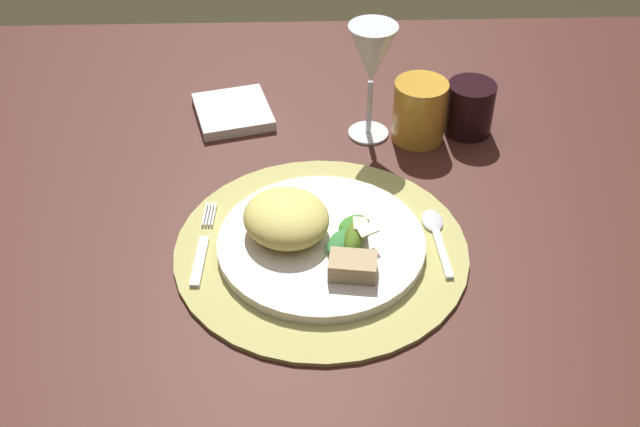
{
  "coord_description": "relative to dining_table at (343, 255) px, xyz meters",
  "views": [
    {
      "loc": [
        -0.06,
        -0.82,
        1.42
      ],
      "look_at": [
        -0.04,
        -0.05,
        0.77
      ],
      "focal_mm": 43.87,
      "sensor_mm": 36.0,
      "label": 1
    }
  ],
  "objects": [
    {
      "name": "amber_tumbler",
      "position": [
        0.12,
        0.14,
        0.15
      ],
      "size": [
        0.08,
        0.08,
        0.09
      ],
      "primitive_type": "cylinder",
      "color": "gold",
      "rests_on": "dining_table"
    },
    {
      "name": "pasta_serving",
      "position": [
        -0.08,
        -0.09,
        0.15
      ],
      "size": [
        0.15,
        0.15,
        0.05
      ],
      "primitive_type": "ellipsoid",
      "rotation": [
        0.0,
        0.0,
        2.09
      ],
      "color": "#DECE64",
      "rests_on": "dinner_plate"
    },
    {
      "name": "dining_table",
      "position": [
        0.0,
        0.0,
        0.0
      ],
      "size": [
        1.26,
        1.06,
        0.75
      ],
      "color": "#442019",
      "rests_on": "ground"
    },
    {
      "name": "napkin",
      "position": [
        -0.16,
        0.21,
        0.11
      ],
      "size": [
        0.14,
        0.14,
        0.02
      ],
      "primitive_type": "cube",
      "rotation": [
        0.0,
        0.0,
        0.25
      ],
      "color": "silver",
      "rests_on": "dining_table"
    },
    {
      "name": "wine_glass",
      "position": [
        0.04,
        0.15,
        0.23
      ],
      "size": [
        0.07,
        0.07,
        0.18
      ],
      "color": "silver",
      "rests_on": "dining_table"
    },
    {
      "name": "dinner_plate",
      "position": [
        -0.04,
        -0.1,
        0.12
      ],
      "size": [
        0.26,
        0.26,
        0.01
      ],
      "primitive_type": "cylinder",
      "color": "silver",
      "rests_on": "placemat"
    },
    {
      "name": "dark_tumbler",
      "position": [
        0.2,
        0.16,
        0.15
      ],
      "size": [
        0.07,
        0.07,
        0.08
      ],
      "primitive_type": "cylinder",
      "color": "black",
      "rests_on": "dining_table"
    },
    {
      "name": "bread_piece",
      "position": [
        0.0,
        -0.17,
        0.14
      ],
      "size": [
        0.06,
        0.05,
        0.02
      ],
      "primitive_type": "cube",
      "rotation": [
        0.0,
        0.0,
        3.0
      ],
      "color": "tan",
      "rests_on": "dinner_plate"
    },
    {
      "name": "spoon",
      "position": [
        0.11,
        -0.08,
        0.11
      ],
      "size": [
        0.03,
        0.13,
        0.01
      ],
      "color": "silver",
      "rests_on": "placemat"
    },
    {
      "name": "salad_greens",
      "position": [
        0.0,
        -0.11,
        0.13
      ],
      "size": [
        0.07,
        0.09,
        0.03
      ],
      "color": "#327737",
      "rests_on": "dinner_plate"
    },
    {
      "name": "placemat",
      "position": [
        -0.04,
        -0.1,
        0.11
      ],
      "size": [
        0.37,
        0.37,
        0.01
      ],
      "primitive_type": "cylinder",
      "color": "tan",
      "rests_on": "dining_table"
    },
    {
      "name": "fork",
      "position": [
        -0.18,
        -0.1,
        0.11
      ],
      "size": [
        0.02,
        0.15,
        0.0
      ],
      "color": "silver",
      "rests_on": "placemat"
    }
  ]
}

